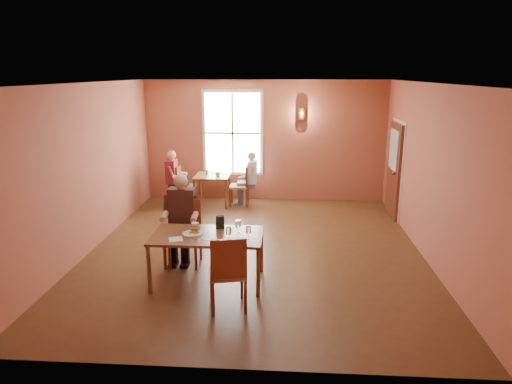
# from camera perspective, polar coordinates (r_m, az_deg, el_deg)

# --- Properties ---
(ground) EXTENTS (6.00, 7.00, 0.01)m
(ground) POSITION_cam_1_polar(r_m,az_deg,el_deg) (8.48, -0.09, -7.22)
(ground) COLOR brown
(ground) RESTS_ON ground
(wall_back) EXTENTS (6.00, 0.04, 3.00)m
(wall_back) POSITION_cam_1_polar(r_m,az_deg,el_deg) (11.48, 1.10, 6.38)
(wall_back) COLOR brown
(wall_back) RESTS_ON ground
(wall_front) EXTENTS (6.00, 0.04, 3.00)m
(wall_front) POSITION_cam_1_polar(r_m,az_deg,el_deg) (4.69, -3.03, -6.23)
(wall_front) COLOR brown
(wall_front) RESTS_ON ground
(wall_left) EXTENTS (0.04, 7.00, 3.00)m
(wall_left) POSITION_cam_1_polar(r_m,az_deg,el_deg) (8.77, -20.08, 2.84)
(wall_left) COLOR brown
(wall_left) RESTS_ON ground
(wall_right) EXTENTS (0.04, 7.00, 3.00)m
(wall_right) POSITION_cam_1_polar(r_m,az_deg,el_deg) (8.39, 20.82, 2.27)
(wall_right) COLOR brown
(wall_right) RESTS_ON ground
(ceiling) EXTENTS (6.00, 7.00, 0.04)m
(ceiling) POSITION_cam_1_polar(r_m,az_deg,el_deg) (7.86, -0.10, 13.49)
(ceiling) COLOR white
(ceiling) RESTS_ON wall_back
(window) EXTENTS (1.36, 0.10, 1.96)m
(window) POSITION_cam_1_polar(r_m,az_deg,el_deg) (11.47, -2.93, 7.37)
(window) COLOR white
(window) RESTS_ON wall_back
(door) EXTENTS (0.12, 1.04, 2.10)m
(door) POSITION_cam_1_polar(r_m,az_deg,el_deg) (10.64, 16.81, 2.62)
(door) COLOR maroon
(door) RESTS_ON ground
(wall_sconce) EXTENTS (0.16, 0.16, 0.28)m
(wall_sconce) POSITION_cam_1_polar(r_m,az_deg,el_deg) (11.29, 5.73, 9.75)
(wall_sconce) COLOR brown
(wall_sconce) RESTS_ON wall_back
(main_table) EXTENTS (1.68, 0.94, 0.79)m
(main_table) POSITION_cam_1_polar(r_m,az_deg,el_deg) (7.14, -6.00, -8.27)
(main_table) COLOR brown
(main_table) RESTS_ON ground
(chair_diner_main) EXTENTS (0.49, 0.49, 1.10)m
(chair_diner_main) POSITION_cam_1_polar(r_m,az_deg,el_deg) (7.77, -8.88, -5.19)
(chair_diner_main) COLOR brown
(chair_diner_main) RESTS_ON ground
(diner_main) EXTENTS (0.58, 0.58, 1.46)m
(diner_main) POSITION_cam_1_polar(r_m,az_deg,el_deg) (7.68, -8.98, -4.00)
(diner_main) COLOR black
(diner_main) RESTS_ON ground
(chair_empty) EXTENTS (0.57, 0.57, 1.09)m
(chair_empty) POSITION_cam_1_polar(r_m,az_deg,el_deg) (6.33, -3.57, -9.83)
(chair_empty) COLOR #462111
(chair_empty) RESTS_ON ground
(plate_food) EXTENTS (0.41, 0.41, 0.04)m
(plate_food) POSITION_cam_1_polar(r_m,az_deg,el_deg) (7.02, -7.95, -5.11)
(plate_food) COLOR silver
(plate_food) RESTS_ON main_table
(sandwich) EXTENTS (0.11, 0.11, 0.13)m
(sandwich) POSITION_cam_1_polar(r_m,az_deg,el_deg) (7.11, -7.62, -4.48)
(sandwich) COLOR tan
(sandwich) RESTS_ON main_table
(goblet_a) EXTENTS (0.10, 0.10, 0.22)m
(goblet_a) POSITION_cam_1_polar(r_m,az_deg,el_deg) (6.99, -2.26, -4.28)
(goblet_a) COLOR silver
(goblet_a) RESTS_ON main_table
(goblet_b) EXTENTS (0.11, 0.11, 0.21)m
(goblet_b) POSITION_cam_1_polar(r_m,az_deg,el_deg) (6.74, -0.94, -5.05)
(goblet_b) COLOR white
(goblet_b) RESTS_ON main_table
(goblet_c) EXTENTS (0.09, 0.09, 0.22)m
(goblet_c) POSITION_cam_1_polar(r_m,az_deg,el_deg) (6.70, -3.44, -5.17)
(goblet_c) COLOR white
(goblet_c) RESTS_ON main_table
(menu_stand) EXTENTS (0.14, 0.10, 0.21)m
(menu_stand) POSITION_cam_1_polar(r_m,az_deg,el_deg) (7.19, -4.52, -3.80)
(menu_stand) COLOR black
(menu_stand) RESTS_ON main_table
(knife) EXTENTS (0.24, 0.03, 0.00)m
(knife) POSITION_cam_1_polar(r_m,az_deg,el_deg) (6.79, -6.69, -5.92)
(knife) COLOR silver
(knife) RESTS_ON main_table
(napkin) EXTENTS (0.25, 0.25, 0.01)m
(napkin) POSITION_cam_1_polar(r_m,az_deg,el_deg) (6.86, -10.01, -5.83)
(napkin) COLOR white
(napkin) RESTS_ON main_table
(sunglasses) EXTENTS (0.13, 0.11, 0.02)m
(sunglasses) POSITION_cam_1_polar(r_m,az_deg,el_deg) (6.67, -2.11, -6.17)
(sunglasses) COLOR #222227
(sunglasses) RESTS_ON main_table
(second_table) EXTENTS (0.84, 0.84, 0.74)m
(second_table) POSITION_cam_1_polar(r_m,az_deg,el_deg) (11.25, -5.43, 0.27)
(second_table) COLOR brown
(second_table) RESTS_ON ground
(chair_diner_white) EXTENTS (0.44, 0.44, 1.00)m
(chair_diner_white) POSITION_cam_1_polar(r_m,az_deg,el_deg) (11.14, -2.14, 0.85)
(chair_diner_white) COLOR #4A3118
(chair_diner_white) RESTS_ON ground
(diner_white) EXTENTS (0.51, 0.51, 1.27)m
(diner_white) POSITION_cam_1_polar(r_m,az_deg,el_deg) (11.10, -1.99, 1.53)
(diner_white) COLOR white
(diner_white) RESTS_ON ground
(chair_diner_maroon) EXTENTS (0.42, 0.42, 0.95)m
(chair_diner_maroon) POSITION_cam_1_polar(r_m,az_deg,el_deg) (11.35, -8.68, 0.83)
(chair_diner_maroon) COLOR #542610
(chair_diner_maroon) RESTS_ON ground
(diner_maroon) EXTENTS (0.52, 0.52, 1.31)m
(diner_maroon) POSITION_cam_1_polar(r_m,az_deg,el_deg) (11.31, -8.87, 1.71)
(diner_maroon) COLOR #57181E
(diner_maroon) RESTS_ON ground
(cup_a) EXTENTS (0.14, 0.14, 0.10)m
(cup_a) POSITION_cam_1_polar(r_m,az_deg,el_deg) (11.06, -4.78, 2.26)
(cup_a) COLOR silver
(cup_a) RESTS_ON second_table
(cup_b) EXTENTS (0.13, 0.13, 0.10)m
(cup_b) POSITION_cam_1_polar(r_m,az_deg,el_deg) (11.30, -6.19, 2.50)
(cup_b) COLOR silver
(cup_b) RESTS_ON second_table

